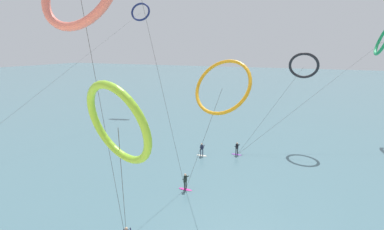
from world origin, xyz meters
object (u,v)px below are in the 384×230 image
(surfer_magenta, at_px, (185,183))
(kite_amber, at_px, (222,87))
(kite_lime, at_px, (118,124))
(kite_emerald, at_px, (383,40))
(surfer_ivory, at_px, (202,150))
(surfer_violet, at_px, (237,149))
(kite_navy, at_px, (140,12))
(kite_charcoal, at_px, (304,66))

(surfer_magenta, bearing_deg, kite_amber, -106.18)
(kite_lime, relative_size, kite_emerald, 0.68)
(kite_amber, relative_size, kite_lime, 1.01)
(surfer_magenta, height_order, kite_amber, kite_amber)
(kite_amber, xyz_separation_m, kite_lime, (0.30, -13.28, 0.38))
(surfer_ivory, bearing_deg, surfer_violet, -155.49)
(surfer_ivory, height_order, kite_emerald, kite_emerald)
(surfer_magenta, xyz_separation_m, kite_lime, (4.35, -15.09, 10.27))
(kite_amber, bearing_deg, surfer_magenta, 169.54)
(kite_emerald, xyz_separation_m, kite_navy, (-44.92, 4.69, 6.60))
(surfer_magenta, relative_size, kite_emerald, 0.09)
(kite_charcoal, bearing_deg, kite_lime, 84.20)
(kite_amber, distance_m, kite_navy, 45.97)
(surfer_ivory, bearing_deg, surfer_magenta, 97.84)
(surfer_magenta, bearing_deg, kite_charcoal, -18.67)
(kite_navy, bearing_deg, surfer_magenta, -64.93)
(surfer_ivory, relative_size, kite_amber, 0.13)
(surfer_magenta, relative_size, kite_charcoal, 0.13)
(surfer_violet, relative_size, kite_amber, 0.13)
(surfer_violet, relative_size, kite_lime, 0.13)
(kite_amber, bearing_deg, surfer_violet, 111.06)
(surfer_ivory, height_order, kite_amber, kite_amber)
(surfer_violet, distance_m, kite_emerald, 27.61)
(surfer_magenta, bearing_deg, surfer_violet, -4.33)
(surfer_ivory, height_order, surfer_violet, same)
(surfer_ivory, xyz_separation_m, kite_navy, (-23.50, 23.15, 20.54))
(surfer_ivory, relative_size, kite_lime, 0.13)
(kite_emerald, bearing_deg, kite_navy, -98.47)
(surfer_magenta, bearing_deg, surfer_ivory, 18.76)
(kite_amber, xyz_separation_m, kite_charcoal, (5.34, 20.51, 0.59))
(kite_lime, distance_m, kite_charcoal, 34.16)
(surfer_magenta, relative_size, kite_amber, 0.13)
(kite_amber, bearing_deg, kite_charcoal, 89.13)
(surfer_violet, bearing_deg, kite_emerald, -11.22)
(kite_charcoal, bearing_deg, kite_amber, 78.10)
(kite_amber, bearing_deg, kite_lime, -75.01)
(surfer_magenta, xyz_separation_m, kite_emerald, (19.73, 27.33, 13.95))
(kite_lime, bearing_deg, kite_amber, -72.54)
(surfer_ivory, relative_size, kite_emerald, 0.09)
(kite_navy, bearing_deg, surfer_violet, -50.44)
(surfer_ivory, xyz_separation_m, surfer_violet, (4.09, 2.12, 0.00))
(surfer_magenta, relative_size, kite_lime, 0.13)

